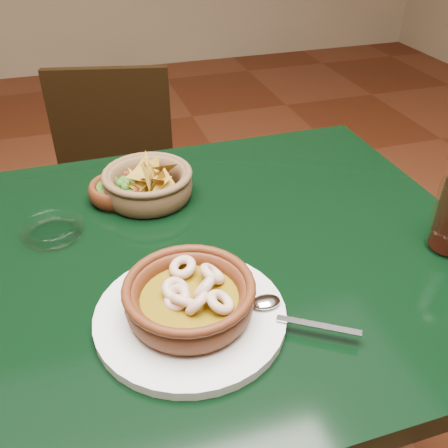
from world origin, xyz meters
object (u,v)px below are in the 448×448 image
object	(u,v)px
shrimp_plate	(190,303)
chip_basket	(148,184)
dining_chair	(116,198)
dining_table	(146,304)

from	to	relation	value
shrimp_plate	chip_basket	xyz separation A→B (m)	(0.00, 0.35, -0.00)
dining_chair	chip_basket	world-z (taller)	chip_basket
dining_chair	shrimp_plate	bearing A→B (deg)	-87.82
shrimp_plate	dining_table	bearing A→B (deg)	107.03
dining_chair	chip_basket	distance (m)	0.60
dining_chair	shrimp_plate	distance (m)	0.92
shrimp_plate	chip_basket	size ratio (longest dim) A/B	1.69
dining_table	chip_basket	bearing A→B (deg)	75.25
shrimp_plate	chip_basket	world-z (taller)	chip_basket
dining_chair	shrimp_plate	xyz separation A→B (m)	(0.03, -0.86, 0.33)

